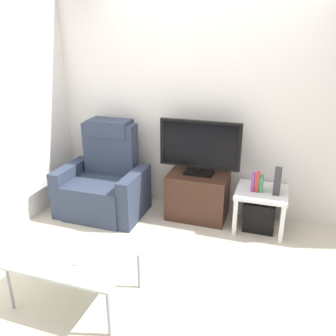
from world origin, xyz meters
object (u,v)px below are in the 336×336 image
television (200,146)px  side_table (261,196)px  book_middle (257,182)px  tv_stand (198,195)px  book_rightmost (261,184)px  recliner_armchair (104,182)px  cell_phone (77,259)px  coffee_table (75,259)px  game_console (277,181)px  subwoofer_box (260,214)px  book_leftmost (253,182)px

television → side_table: (0.71, -0.05, -0.48)m
side_table → book_middle: size_ratio=2.61×
tv_stand → side_table: tv_stand is taller
side_table → book_rightmost: (-0.01, -0.02, 0.16)m
book_middle → recliner_armchair: bearing=-175.1°
side_table → book_middle: bearing=-160.0°
recliner_armchair → cell_phone: (0.56, -1.49, 0.03)m
book_middle → cell_phone: 2.03m
recliner_armchair → book_rightmost: recliner_armchair is taller
side_table → coffee_table: 2.07m
tv_stand → recliner_armchair: size_ratio=0.63×
book_middle → game_console: (0.20, 0.03, 0.02)m
recliner_armchair → coffee_table: recliner_armchair is taller
cell_phone → book_rightmost: bearing=25.5°
tv_stand → subwoofer_box: 0.72m
side_table → book_rightmost: 0.16m
book_rightmost → tv_stand: bearing=175.7°
tv_stand → recliner_armchair: 1.12m
game_console → television: bearing=177.2°
tv_stand → subwoofer_box: (0.71, -0.03, -0.10)m
tv_stand → cell_phone: (-0.54, -1.69, 0.13)m
subwoofer_box → side_table: bearing=-153.4°
side_table → game_console: bearing=3.9°
television → subwoofer_box: bearing=-4.2°
recliner_armchair → book_leftmost: 1.72m
side_table → book_middle: book_middle is taller
recliner_armchair → subwoofer_box: 1.83m
recliner_armchair → book_middle: size_ratio=5.22×
television → cell_phone: bearing=-107.4°
book_leftmost → cell_phone: (-1.15, -1.64, -0.14)m
side_table → book_middle: 0.18m
side_table → book_rightmost: bearing=-120.7°
book_leftmost → book_middle: bearing=0.0°
television → game_console: 0.90m
recliner_armchair → cell_phone: size_ratio=7.20×
subwoofer_box → game_console: bearing=3.9°
television → cell_phone: television is taller
book_leftmost → television: bearing=173.3°
coffee_table → book_leftmost: bearing=53.3°
game_console → book_middle: bearing=-171.5°
book_leftmost → cell_phone: 2.00m
coffee_table → subwoofer_box: bearing=51.4°
tv_stand → subwoofer_box: bearing=-2.6°
subwoofer_box → book_middle: (-0.05, -0.02, 0.39)m
game_console → subwoofer_box: bearing=-176.1°
book_leftmost → coffee_table: bearing=-126.7°
book_middle → coffee_table: bearing=-127.7°
recliner_armchair → book_rightmost: size_ratio=6.28×
subwoofer_box → game_console: (0.15, 0.01, 0.41)m
recliner_armchair → book_leftmost: size_ratio=5.74×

